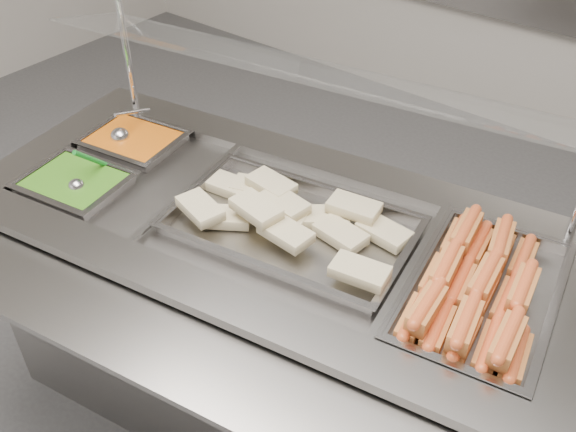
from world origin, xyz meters
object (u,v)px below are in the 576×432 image
Objects in this scene: steam_counter at (275,321)px; pan_wraps at (291,230)px; serving_spoon at (79,182)px; sneeze_guard at (310,74)px; pan_hotdogs at (480,301)px; ladle at (121,136)px.

steam_counter is 0.38m from pan_wraps.
pan_wraps is 0.62m from serving_spoon.
sneeze_guard reaches higher than serving_spoon.
steam_counter is at bearing 23.22° from serving_spoon.
sneeze_guard reaches higher than steam_counter.
sneeze_guard is (-0.03, 0.19, 0.72)m from steam_counter.
pan_hotdogs is 3.52× the size of serving_spoon.
pan_hotdogs and pan_wraps have the same top height.
steam_counter is at bearing -170.48° from pan_wraps.
pan_wraps is at bearing 22.04° from serving_spoon.
steam_counter is 1.19× the size of sneeze_guard.
pan_wraps is 3.68× the size of ladle.
steam_counter is 0.75m from sneeze_guard.
pan_wraps reaches higher than steam_counter.
serving_spoon is (-0.49, -0.41, -0.32)m from sneeze_guard.
ladle reaches higher than steam_counter.
steam_counter is 2.70× the size of pan_wraps.
ladle reaches higher than pan_hotdogs.
sneeze_guard is at bearing 99.53° from steam_counter.
pan_hotdogs is (0.58, -0.10, -0.36)m from sneeze_guard.
pan_wraps is at bearing -65.13° from sneeze_guard.
pan_wraps is at bearing 9.52° from steam_counter.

